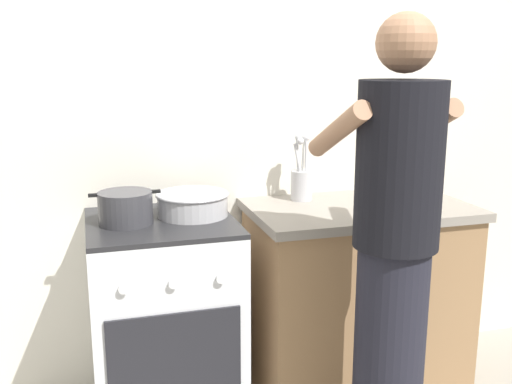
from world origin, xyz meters
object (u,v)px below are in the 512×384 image
person (393,256)px  spice_bottle (372,195)px  utensil_crock (302,180)px  mixing_bowl (193,203)px  stove_range (165,322)px  oil_bottle (404,184)px  pot (126,208)px

person → spice_bottle: bearing=69.9°
utensil_crock → person: size_ratio=0.19×
mixing_bowl → person: 0.87m
stove_range → person: size_ratio=0.53×
oil_bottle → person: person is taller
pot → person: person is taller
stove_range → mixing_bowl: 0.52m
pot → person: (0.89, -0.56, -0.11)m
utensil_crock → person: bearing=-84.4°
pot → mixing_bowl: bearing=9.7°
stove_range → pot: pot is taller
spice_bottle → person: 0.62m
utensil_crock → stove_range: bearing=-165.8°
utensil_crock → pot: bearing=-167.4°
mixing_bowl → spice_bottle: mixing_bowl is taller
stove_range → spice_bottle: bearing=0.3°
oil_bottle → spice_bottle: bearing=172.4°
pot → oil_bottle: bearing=-0.2°
stove_range → pot: size_ratio=3.18×
stove_range → person: person is taller
stove_range → spice_bottle: 1.08m
mixing_bowl → oil_bottle: bearing=-3.1°
spice_bottle → mixing_bowl: bearing=177.7°
mixing_bowl → utensil_crock: 0.56m
utensil_crock → mixing_bowl: bearing=-166.0°
stove_range → utensil_crock: (0.68, 0.17, 0.54)m
pot → oil_bottle: (1.25, -0.00, 0.02)m
utensil_crock → person: person is taller
stove_range → utensil_crock: size_ratio=2.84×
oil_bottle → stove_range: bearing=179.2°
utensil_crock → spice_bottle: bearing=-30.7°
utensil_crock → spice_bottle: size_ratio=3.42×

